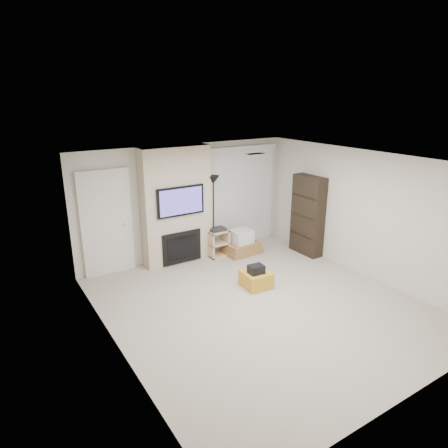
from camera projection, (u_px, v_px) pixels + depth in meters
floor at (261, 304)px, 6.98m from camera, size 5.00×5.50×0.00m
ceiling at (265, 162)px, 6.20m from camera, size 5.00×5.50×0.00m
wall_back at (186, 201)px, 8.80m from camera, size 5.00×0.00×2.50m
wall_front at (416, 310)px, 4.38m from camera, size 5.00×0.00×2.50m
wall_left at (114, 272)px, 5.32m from camera, size 0.00×5.50×2.50m
wall_right at (364, 214)px, 7.86m from camera, size 0.00×5.50×2.50m
hvac_vent at (255, 154)px, 7.05m from camera, size 0.35×0.18×0.01m
ottoman at (256, 279)px, 7.58m from camera, size 0.54×0.54×0.30m
black_bag at (256, 269)px, 7.46m from camera, size 0.30×0.24×0.16m
fireplace_wall at (176, 206)px, 8.45m from camera, size 1.50×0.47×2.50m
entry_door at (107, 224)px, 7.91m from camera, size 1.02×0.11×2.14m
vertical_blinds at (240, 193)px, 9.46m from camera, size 1.98×0.10×2.37m
floor_lamp at (213, 193)px, 8.68m from camera, size 0.27×0.27×1.83m
av_stand at (217, 241)px, 8.99m from camera, size 0.45×0.38×0.66m
box_stack at (241, 244)px, 9.18m from camera, size 0.86×0.67×0.55m
bookshelf at (308, 215)px, 8.98m from camera, size 0.30×0.80×1.80m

